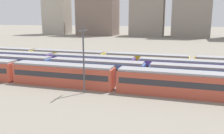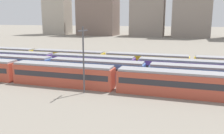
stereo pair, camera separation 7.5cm
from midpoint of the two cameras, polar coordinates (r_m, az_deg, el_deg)
name	(u,v)px [view 1 (the left image)]	position (r m, az deg, el deg)	size (l,w,h in m)	color
ground_plane	(13,70)	(56.92, -22.92, -0.64)	(600.00, 600.00, 0.00)	gray
train_track_1	(147,73)	(41.53, 8.43, -1.47)	(74.70, 3.06, 3.75)	#4C70BC
train_track_2	(92,64)	(49.58, -4.83, 0.78)	(55.80, 3.06, 3.75)	#6B429E
train_track_3	(105,60)	(54.01, -1.69, 1.72)	(74.70, 3.06, 3.75)	yellow
catenary_pole_0	(84,57)	(35.40, -6.99, 2.42)	(0.24, 3.20, 10.15)	#4C4C51
distant_building_0	(56,2)	(176.68, -13.40, 15.06)	(17.22, 12.71, 44.82)	#B2A899
distant_building_1	(98,3)	(163.44, -3.51, 15.26)	(25.62, 17.68, 42.68)	#7A665B
distant_building_2	(147,17)	(154.83, 8.55, 11.97)	(21.05, 14.99, 24.39)	gray
distant_building_3	(192,0)	(153.58, 18.83, 15.09)	(22.04, 17.52, 43.67)	gray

